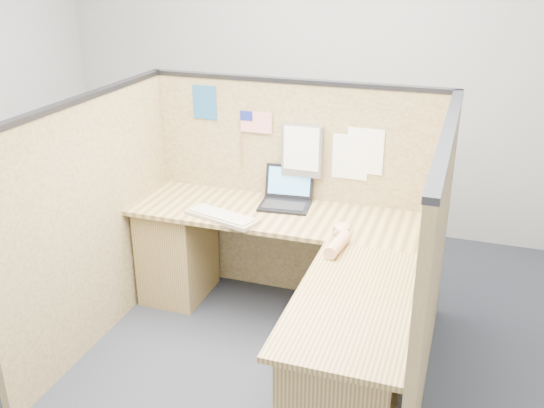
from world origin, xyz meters
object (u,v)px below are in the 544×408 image
(keyboard, at_px, (222,216))
(laptop, at_px, (288,195))
(l_desk, at_px, (288,294))
(mouse, at_px, (343,231))

(keyboard, bearing_deg, laptop, 65.76)
(l_desk, distance_m, mouse, 0.49)
(l_desk, xyz_separation_m, keyboard, (-0.50, 0.19, 0.35))
(mouse, bearing_deg, keyboard, -179.07)
(l_desk, bearing_deg, mouse, 36.79)
(l_desk, bearing_deg, laptop, 108.19)
(l_desk, height_order, keyboard, keyboard)
(laptop, bearing_deg, keyboard, -136.22)
(laptop, height_order, mouse, laptop)
(laptop, height_order, keyboard, laptop)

